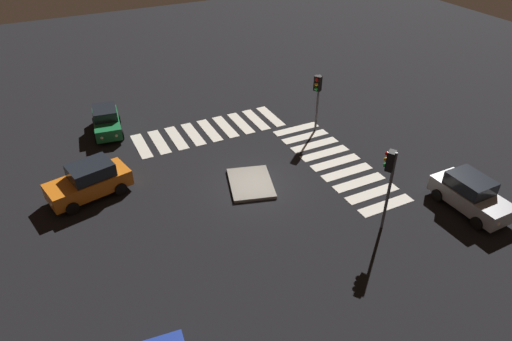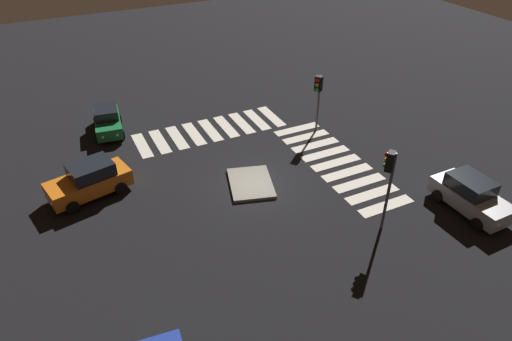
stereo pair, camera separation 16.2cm
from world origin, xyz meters
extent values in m
plane|color=black|center=(0.00, 0.00, 0.00)|extent=(80.00, 80.00, 0.00)
cube|color=gray|center=(0.20, 0.22, 0.09)|extent=(3.59, 3.06, 0.18)
cube|color=orange|center=(3.09, 8.31, 0.73)|extent=(2.71, 4.51, 0.86)
cube|color=black|center=(3.15, 8.06, 1.51)|extent=(2.09, 2.47, 0.70)
cylinder|color=black|center=(1.94, 9.39, 0.34)|extent=(0.39, 0.72, 0.68)
cylinder|color=black|center=(3.66, 9.79, 0.34)|extent=(0.39, 0.72, 0.68)
cylinder|color=black|center=(2.53, 6.84, 0.34)|extent=(0.39, 0.72, 0.68)
cylinder|color=black|center=(4.25, 7.24, 0.34)|extent=(0.39, 0.72, 0.68)
sphere|color=#F2EABF|center=(2.14, 10.21, 0.73)|extent=(0.23, 0.23, 0.23)
sphere|color=#F2EABF|center=(3.11, 10.44, 0.73)|extent=(0.23, 0.23, 0.23)
cube|color=#9EA0A5|center=(-6.66, -8.86, 0.71)|extent=(4.12, 1.84, 0.84)
cube|color=black|center=(-6.41, -8.85, 1.46)|extent=(2.12, 1.64, 0.68)
cylinder|color=black|center=(-7.90, -9.74, 0.33)|extent=(0.66, 0.25, 0.66)
cylinder|color=black|center=(-7.94, -8.02, 0.33)|extent=(0.66, 0.25, 0.66)
cylinder|color=black|center=(-5.37, -9.69, 0.33)|extent=(0.66, 0.25, 0.66)
cylinder|color=black|center=(-5.41, -7.97, 0.33)|extent=(0.66, 0.25, 0.66)
sphere|color=#F2EABF|center=(-8.65, -9.38, 0.71)|extent=(0.22, 0.22, 0.22)
sphere|color=#F2EABF|center=(-8.67, -8.42, 0.71)|extent=(0.22, 0.22, 0.22)
cube|color=#196B38|center=(9.76, 6.08, 0.64)|extent=(3.89, 2.04, 0.76)
cube|color=black|center=(9.99, 6.05, 1.34)|extent=(2.07, 1.67, 0.62)
cylinder|color=black|center=(8.52, 5.44, 0.30)|extent=(0.62, 0.29, 0.60)
cylinder|color=black|center=(8.71, 7.00, 0.30)|extent=(0.62, 0.29, 0.60)
cylinder|color=black|center=(10.81, 5.16, 0.30)|extent=(0.62, 0.29, 0.60)
cylinder|color=black|center=(11.00, 6.72, 0.30)|extent=(0.62, 0.29, 0.60)
sphere|color=#F2EABF|center=(7.89, 5.86, 0.64)|extent=(0.20, 0.20, 0.20)
sphere|color=#F2EABF|center=(8.00, 6.74, 0.64)|extent=(0.20, 0.20, 0.20)
sphere|color=#F2EABF|center=(-8.03, 7.32, 0.74)|extent=(0.23, 0.23, 0.23)
cylinder|color=#47474C|center=(-5.85, -3.96, 2.14)|extent=(0.14, 0.14, 4.29)
cube|color=black|center=(-5.70, -3.86, 3.81)|extent=(0.51, 0.54, 0.96)
sphere|color=red|center=(-5.54, -3.75, 4.11)|extent=(0.22, 0.22, 0.22)
sphere|color=orange|center=(-5.54, -3.75, 3.81)|extent=(0.22, 0.22, 0.22)
sphere|color=green|center=(-5.54, -3.75, 3.51)|extent=(0.22, 0.22, 0.22)
cylinder|color=#47474C|center=(3.89, -6.33, 1.95)|extent=(0.14, 0.14, 3.90)
cube|color=black|center=(3.80, -6.17, 3.42)|extent=(0.54, 0.50, 0.96)
sphere|color=red|center=(3.69, -6.00, 3.72)|extent=(0.22, 0.22, 0.22)
sphere|color=orange|center=(3.69, -6.00, 3.42)|extent=(0.22, 0.22, 0.22)
sphere|color=green|center=(3.69, -6.00, 3.12)|extent=(0.22, 0.22, 0.22)
cube|color=silver|center=(-4.60, -5.28, 0.01)|extent=(0.70, 3.20, 0.02)
cube|color=silver|center=(-3.45, -5.28, 0.01)|extent=(0.70, 3.20, 0.02)
cube|color=silver|center=(-2.30, -5.28, 0.01)|extent=(0.70, 3.20, 0.02)
cube|color=silver|center=(-1.15, -5.28, 0.01)|extent=(0.70, 3.20, 0.02)
cube|color=silver|center=(0.00, -5.28, 0.01)|extent=(0.70, 3.20, 0.02)
cube|color=silver|center=(1.15, -5.28, 0.01)|extent=(0.70, 3.20, 0.02)
cube|color=silver|center=(2.30, -5.28, 0.01)|extent=(0.70, 3.20, 0.02)
cube|color=silver|center=(3.45, -5.28, 0.01)|extent=(0.70, 3.20, 0.02)
cube|color=silver|center=(4.60, -5.28, 0.01)|extent=(0.70, 3.20, 0.02)
cube|color=silver|center=(7.01, -4.60, 0.01)|extent=(3.20, 0.70, 0.02)
cube|color=silver|center=(7.01, -3.45, 0.01)|extent=(3.20, 0.70, 0.02)
cube|color=silver|center=(7.01, -2.30, 0.01)|extent=(3.20, 0.70, 0.02)
cube|color=silver|center=(7.01, -1.15, 0.01)|extent=(3.20, 0.70, 0.02)
cube|color=silver|center=(7.01, 0.00, 0.01)|extent=(3.20, 0.70, 0.02)
cube|color=silver|center=(7.01, 1.15, 0.01)|extent=(3.20, 0.70, 0.02)
cube|color=silver|center=(7.01, 2.30, 0.01)|extent=(3.20, 0.70, 0.02)
cube|color=silver|center=(7.01, 3.45, 0.01)|extent=(3.20, 0.70, 0.02)
cube|color=silver|center=(7.01, 4.60, 0.01)|extent=(3.20, 0.70, 0.02)
camera|label=1|loc=(-18.30, 9.04, 14.71)|focal=31.96mm
camera|label=2|loc=(-18.37, 8.90, 14.71)|focal=31.96mm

